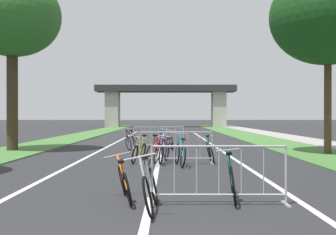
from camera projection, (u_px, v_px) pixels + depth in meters
The scene contains 23 objects.
grass_verge_left at pixel (76, 137), 29.06m from camera, with size 2.80×64.19×0.05m, color #477A38.
grass_verge_right at pixel (252, 137), 29.04m from camera, with size 2.80×64.19×0.05m, color #477A38.
sidewalk_path_right at pixel (287, 137), 29.03m from camera, with size 2.31×64.19×0.08m, color #9E9B93.
lane_stripe_center at pixel (163, 145), 21.36m from camera, with size 0.14×37.14×0.01m, color silver.
lane_stripe_right_lane at pixel (214, 145), 21.35m from camera, with size 0.14×37.14×0.01m, color silver.
lane_stripe_left_lane at pixel (111, 145), 21.36m from camera, with size 0.14×37.14×0.01m, color silver.
overpass_bridge at pixel (166, 97), 55.82m from camera, with size 19.25×3.53×5.77m.
tree_left_pine_far at pixel (13, 17), 17.74m from camera, with size 4.25×4.25×7.80m.
tree_right_oak_near at pixel (329, 16), 16.11m from camera, with size 4.62×4.62×7.54m.
crowd_barrier_nearest at pixel (220, 175), 7.04m from camera, with size 2.41×0.45×1.05m.
crowd_barrier_second at pixel (177, 148), 13.06m from camera, with size 2.42×0.48×1.05m.
crowd_barrier_third at pixel (159, 138), 19.09m from camera, with size 2.43×0.55×1.05m.
bicycle_teal_0 at pixel (232, 179), 7.43m from camera, with size 0.46×1.70×0.93m.
bicycle_yellow_1 at pixel (140, 152), 13.57m from camera, with size 0.54×1.67×0.93m.
bicycle_silver_2 at pixel (172, 142), 18.65m from camera, with size 0.47×1.72×0.90m.
bicycle_black_3 at pixel (133, 141), 18.53m from camera, with size 0.78×1.69×1.02m.
bicycle_blue_4 at pixel (162, 142), 18.61m from camera, with size 0.72×1.64×0.97m.
bicycle_green_5 at pixel (211, 151), 13.56m from camera, with size 0.54×1.63×0.93m.
bicycle_red_6 at pixel (154, 153), 12.61m from camera, with size 0.71×1.65×1.00m.
bicycle_orange_7 at pixel (125, 182), 7.40m from camera, with size 0.69×1.62×0.86m.
bicycle_white_8 at pixel (151, 188), 6.60m from camera, with size 0.52×1.66×1.00m.
bicycle_purple_9 at pixel (165, 152), 13.47m from camera, with size 0.50×1.58×0.95m.
bicycle_teal_10 at pixel (181, 154), 12.48m from camera, with size 0.50×1.65×1.03m.
Camera 1 is at (0.33, -2.78, 1.57)m, focal length 43.01 mm.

